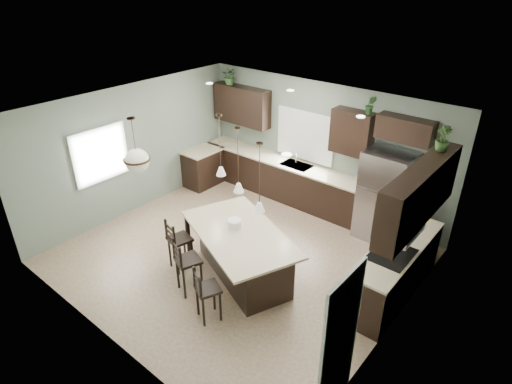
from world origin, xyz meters
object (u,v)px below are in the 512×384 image
Objects in this scene: plant_back_left at (230,76)px; refrigerator at (385,196)px; kitchen_island at (240,255)px; bar_stool_center at (189,266)px; bar_stool_left at (180,244)px; serving_dish at (234,223)px; bar_stool_right at (208,294)px.

refrigerator is at bearing -2.81° from plant_back_left.
kitchen_island is 2.18× the size of bar_stool_center.
bar_stool_center is (0.58, -0.33, 0.01)m from bar_stool_left.
plant_back_left is (-4.23, 0.21, 1.68)m from refrigerator.
serving_dish is 1.10m from bar_stool_left.
refrigerator is at bearing 60.64° from serving_dish.
plant_back_left reaches higher than kitchen_island.
plant_back_left is at bearing 152.96° from bar_stool_right.
refrigerator reaches higher than kitchen_island.
refrigerator reaches higher than bar_stool_right.
bar_stool_right is (0.71, -0.25, -0.04)m from bar_stool_center.
bar_stool_center is at bearing -15.91° from bar_stool_left.
refrigerator is 7.71× the size of serving_dish.
kitchen_island is (-1.33, -2.77, -0.46)m from refrigerator.
refrigerator is 1.94× the size of bar_stool_right.
serving_dish reaches higher than bar_stool_right.
serving_dish is 0.23× the size of bar_stool_left.
bar_stool_left is 0.99× the size of bar_stool_center.
refrigerator is 4.62× the size of plant_back_left.
plant_back_left is at bearing 177.19° from refrigerator.
bar_stool_right is (0.49, -1.15, -0.52)m from serving_dish.
bar_stool_center is at bearing -103.80° from serving_dish.
bar_stool_right is at bearing -104.96° from refrigerator.
bar_stool_center is (-0.22, -0.90, -0.48)m from serving_dish.
refrigerator is 4.01m from bar_stool_right.
plant_back_left is (-3.21, 4.05, 2.12)m from bar_stool_right.
serving_dish is 0.23× the size of bar_stool_center.
bar_stool_left is (-0.80, -0.57, -0.48)m from serving_dish.
plant_back_left reaches higher than bar_stool_center.
serving_dish is (-0.18, 0.08, 0.53)m from kitchen_island.
refrigerator is 1.78× the size of bar_stool_center.
bar_stool_center is at bearing -174.69° from bar_stool_right.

